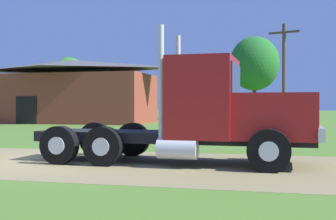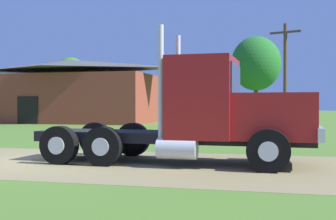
% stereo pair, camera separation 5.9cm
% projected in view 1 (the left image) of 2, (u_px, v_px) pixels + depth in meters
% --- Properties ---
extents(ground_plane, '(200.00, 200.00, 0.00)m').
position_uv_depth(ground_plane, '(42.00, 161.00, 12.34)').
color(ground_plane, '#507729').
extents(dirt_track, '(120.00, 5.95, 0.01)m').
position_uv_depth(dirt_track, '(42.00, 161.00, 12.34)').
color(dirt_track, olive).
rests_on(dirt_track, ground_plane).
extents(truck_foreground_white, '(7.71, 2.79, 3.61)m').
position_uv_depth(truck_foreground_white, '(211.00, 115.00, 11.78)').
color(truck_foreground_white, black).
rests_on(truck_foreground_white, ground_plane).
extents(shed_building, '(14.52, 6.99, 5.36)m').
position_uv_depth(shed_building, '(69.00, 92.00, 37.65)').
color(shed_building, brown).
rests_on(shed_building, ground_plane).
extents(utility_pole_near, '(2.13, 0.84, 7.20)m').
position_uv_depth(utility_pole_near, '(284.00, 72.00, 30.82)').
color(utility_pole_near, '#503B32').
rests_on(utility_pole_near, ground_plane).
extents(tree_left, '(4.04, 4.04, 7.21)m').
position_uv_depth(tree_left, '(69.00, 76.00, 53.16)').
color(tree_left, '#513823').
rests_on(tree_left, ground_plane).
extents(tree_mid, '(3.77, 3.77, 6.79)m').
position_uv_depth(tree_mid, '(190.00, 76.00, 47.94)').
color(tree_mid, '#513823').
rests_on(tree_mid, ground_plane).
extents(tree_right, '(5.41, 5.41, 9.01)m').
position_uv_depth(tree_right, '(254.00, 64.00, 48.41)').
color(tree_right, '#513823').
rests_on(tree_right, ground_plane).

